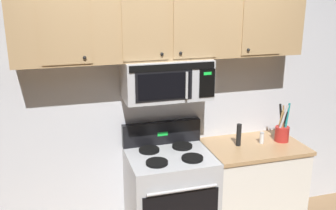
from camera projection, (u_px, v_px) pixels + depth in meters
The scene contains 8 objects.
back_wall at pixel (159, 96), 3.66m from camera, with size 5.20×0.10×2.70m, color silver.
stove_range at pixel (170, 198), 3.58m from camera, with size 0.76×0.69×1.12m.
over_range_microwave at pixel (166, 79), 3.36m from camera, with size 0.76×0.43×0.35m.
upper_cabinets at pixel (165, 26), 3.26m from camera, with size 2.50×0.36×0.55m.
counter_segment at pixel (251, 186), 3.81m from camera, with size 0.93×0.65×0.90m.
utensil_crock_red at pixel (282, 131), 3.74m from camera, with size 0.14×0.14×0.38m.
salt_shaker at pixel (262, 138), 3.70m from camera, with size 0.04×0.04×0.11m.
pepper_mill at pixel (239, 135), 3.63m from camera, with size 0.05×0.05×0.21m, color black.
Camera 1 is at (-0.91, -2.62, 2.33)m, focal length 41.16 mm.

